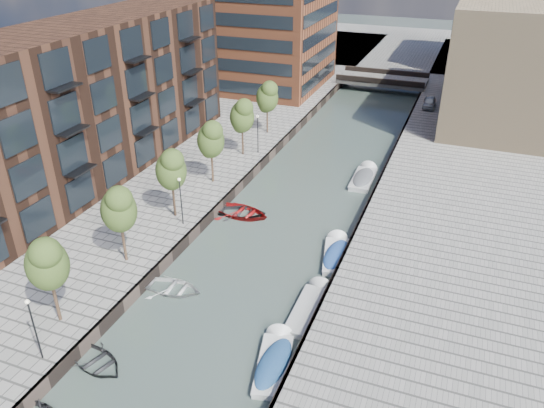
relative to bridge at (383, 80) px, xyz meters
The scene contains 28 objects.
water 32.03m from the bridge, 90.00° to the right, with size 300.00×300.00×0.00m, color #38473F.
quay_left 48.17m from the bridge, 138.37° to the right, with size 60.00×140.00×1.00m, color gray.
quay_right 35.79m from the bridge, 63.43° to the right, with size 20.00×140.00×1.00m, color gray.
quay_wall_left 32.59m from the bridge, 100.79° to the right, with size 0.25×140.00×1.00m, color #332823.
quay_wall_right 32.59m from the bridge, 79.21° to the right, with size 0.25×140.00×1.00m, color #332823.
far_closure 28.01m from the bridge, 90.00° to the left, with size 80.00×40.00×1.00m, color gray.
apartment_block 46.99m from the bridge, 115.46° to the right, with size 8.00×38.00×14.00m, color #311C13.
tan_block_near 19.99m from the bridge, 32.01° to the right, with size 12.00×25.00×14.00m, color #8F7858.
tan_block_far 23.87m from the bridge, 45.00° to the left, with size 12.00×20.00×16.00m, color #8F7858.
bridge is the anchor object (origin of this frame).
tree_1 61.71m from the bridge, 97.93° to the right, with size 2.50×2.50×5.95m.
tree_2 54.81m from the bridge, 98.95° to the right, with size 2.50×2.50×5.95m.
tree_3 47.92m from the bridge, 100.25° to the right, with size 2.50×2.50×5.95m.
tree_4 41.08m from the bridge, 102.00° to the right, with size 2.50×2.50×5.95m.
tree_5 34.30m from the bridge, 104.44° to the right, with size 2.50×2.50×5.95m.
tree_6 27.63m from the bridge, 108.10° to the right, with size 2.50×2.50×5.95m.
lamp_0 64.44m from the bridge, 96.42° to the right, with size 0.24×0.24×4.12m.
lamp_1 48.58m from the bridge, 98.53° to the right, with size 0.24×0.24×4.12m.
lamp_2 32.87m from the bridge, 102.68° to the right, with size 0.24×0.24×4.12m.
sloop_1 62.76m from the bridge, 94.39° to the right, with size 2.87×4.02×0.83m, color black.
sloop_2 43.62m from the bridge, 95.39° to the right, with size 3.60×5.04×1.04m, color #9F1112.
sloop_3 55.05m from the bridge, 94.37° to the right, with size 2.99×4.18×0.87m, color silver.
sloop_4 43.49m from the bridge, 95.37° to the right, with size 3.04×4.25×0.88m, color #242427.
motorboat_0 58.92m from the bridge, 85.29° to the right, with size 2.88×5.46×1.73m.
motorboat_2 53.46m from the bridge, 84.21° to the right, with size 1.96×5.50×1.83m.
motorboat_3 46.89m from the bridge, 83.51° to the right, with size 2.83×5.44×1.73m.
motorboat_4 32.78m from the bridge, 82.36° to the right, with size 2.07×5.61×1.85m.
car 12.62m from the bridge, 50.88° to the right, with size 1.57×3.90×1.33m, color #B0B5B5.
Camera 1 is at (12.89, -8.06, 22.89)m, focal length 35.00 mm.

